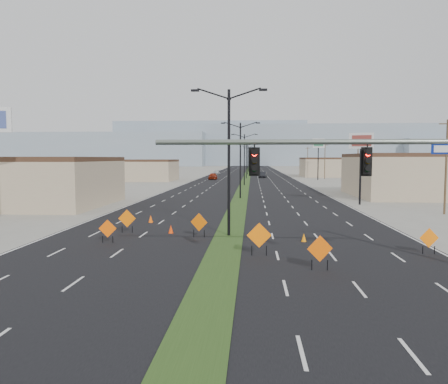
# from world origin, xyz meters

# --- Properties ---
(ground) EXTENTS (600.00, 600.00, 0.00)m
(ground) POSITION_xyz_m (0.00, 0.00, 0.00)
(ground) COLOR gray
(ground) RESTS_ON ground
(road_surface) EXTENTS (25.00, 400.00, 0.02)m
(road_surface) POSITION_xyz_m (0.00, 100.00, 0.00)
(road_surface) COLOR black
(road_surface) RESTS_ON ground
(median_strip) EXTENTS (2.00, 400.00, 0.04)m
(median_strip) POSITION_xyz_m (0.00, 100.00, 0.00)
(median_strip) COLOR #284418
(median_strip) RESTS_ON ground
(building_sw_far) EXTENTS (30.00, 14.00, 4.50)m
(building_sw_far) POSITION_xyz_m (-32.00, 85.00, 2.25)
(building_sw_far) COLOR tan
(building_sw_far) RESTS_ON ground
(building_se_far) EXTENTS (44.00, 16.00, 5.00)m
(building_se_far) POSITION_xyz_m (38.00, 110.00, 2.50)
(building_se_far) COLOR tan
(building_se_far) RESTS_ON ground
(mesa_west) EXTENTS (180.00, 50.00, 22.00)m
(mesa_west) POSITION_xyz_m (-120.00, 280.00, 11.00)
(mesa_west) COLOR #8899A8
(mesa_west) RESTS_ON ground
(mesa_center) EXTENTS (220.00, 50.00, 28.00)m
(mesa_center) POSITION_xyz_m (40.00, 300.00, 14.00)
(mesa_center) COLOR #8899A8
(mesa_center) RESTS_ON ground
(mesa_backdrop) EXTENTS (140.00, 50.00, 32.00)m
(mesa_backdrop) POSITION_xyz_m (-30.00, 320.00, 16.00)
(mesa_backdrop) COLOR #8899A8
(mesa_backdrop) RESTS_ON ground
(signal_mast) EXTENTS (16.30, 0.60, 8.00)m
(signal_mast) POSITION_xyz_m (8.56, 2.00, 4.79)
(signal_mast) COLOR slate
(signal_mast) RESTS_ON ground
(streetlight_0) EXTENTS (5.15, 0.24, 10.02)m
(streetlight_0) POSITION_xyz_m (0.00, 12.00, 5.42)
(streetlight_0) COLOR black
(streetlight_0) RESTS_ON ground
(streetlight_1) EXTENTS (5.15, 0.24, 10.02)m
(streetlight_1) POSITION_xyz_m (0.00, 40.00, 5.42)
(streetlight_1) COLOR black
(streetlight_1) RESTS_ON ground
(streetlight_2) EXTENTS (5.15, 0.24, 10.02)m
(streetlight_2) POSITION_xyz_m (0.00, 68.00, 5.42)
(streetlight_2) COLOR black
(streetlight_2) RESTS_ON ground
(streetlight_3) EXTENTS (5.15, 0.24, 10.02)m
(streetlight_3) POSITION_xyz_m (0.00, 96.00, 5.42)
(streetlight_3) COLOR black
(streetlight_3) RESTS_ON ground
(streetlight_4) EXTENTS (5.15, 0.24, 10.02)m
(streetlight_4) POSITION_xyz_m (0.00, 124.00, 5.42)
(streetlight_4) COLOR black
(streetlight_4) RESTS_ON ground
(streetlight_5) EXTENTS (5.15, 0.24, 10.02)m
(streetlight_5) POSITION_xyz_m (0.00, 152.00, 5.42)
(streetlight_5) COLOR black
(streetlight_5) RESTS_ON ground
(streetlight_6) EXTENTS (5.15, 0.24, 10.02)m
(streetlight_6) POSITION_xyz_m (0.00, 180.00, 5.42)
(streetlight_6) COLOR black
(streetlight_6) RESTS_ON ground
(utility_pole_0) EXTENTS (1.60, 0.20, 9.00)m
(utility_pole_0) POSITION_xyz_m (20.00, 25.00, 4.67)
(utility_pole_0) COLOR #4C3823
(utility_pole_0) RESTS_ON ground
(utility_pole_1) EXTENTS (1.60, 0.20, 9.00)m
(utility_pole_1) POSITION_xyz_m (20.00, 60.00, 4.67)
(utility_pole_1) COLOR #4C3823
(utility_pole_1) RESTS_ON ground
(utility_pole_2) EXTENTS (1.60, 0.20, 9.00)m
(utility_pole_2) POSITION_xyz_m (20.00, 95.00, 4.67)
(utility_pole_2) COLOR #4C3823
(utility_pole_2) RESTS_ON ground
(utility_pole_3) EXTENTS (1.60, 0.20, 9.00)m
(utility_pole_3) POSITION_xyz_m (20.00, 130.00, 4.67)
(utility_pole_3) COLOR #4C3823
(utility_pole_3) RESTS_ON ground
(car_left) EXTENTS (1.99, 4.87, 1.66)m
(car_left) POSITION_xyz_m (-8.26, 90.55, 0.83)
(car_left) COLOR maroon
(car_left) RESTS_ON ground
(car_mid) EXTENTS (2.36, 5.16, 1.64)m
(car_mid) POSITION_xyz_m (4.45, 101.57, 0.82)
(car_mid) COLOR black
(car_mid) RESTS_ON ground
(car_far) EXTENTS (2.13, 4.80, 1.37)m
(car_far) POSITION_xyz_m (-10.19, 124.42, 0.69)
(car_far) COLOR silver
(car_far) RESTS_ON ground
(construction_sign_0) EXTENTS (1.12, 0.11, 1.50)m
(construction_sign_0) POSITION_xyz_m (-7.52, 8.94, 0.88)
(construction_sign_0) COLOR #FE5B05
(construction_sign_0) RESTS_ON ground
(construction_sign_1) EXTENTS (1.27, 0.05, 1.69)m
(construction_sign_1) POSITION_xyz_m (-7.36, 12.71, 0.99)
(construction_sign_1) COLOR orange
(construction_sign_1) RESTS_ON ground
(construction_sign_2) EXTENTS (1.19, 0.43, 1.65)m
(construction_sign_2) POSITION_xyz_m (-2.00, 11.39, 0.97)
(construction_sign_2) COLOR #E15D04
(construction_sign_2) RESTS_ON ground
(construction_sign_3) EXTENTS (1.38, 0.17, 1.84)m
(construction_sign_3) POSITION_xyz_m (2.00, 5.97, 1.09)
(construction_sign_3) COLOR orange
(construction_sign_3) RESTS_ON ground
(construction_sign_4) EXTENTS (1.25, 0.34, 1.70)m
(construction_sign_4) POSITION_xyz_m (4.85, 3.00, 1.00)
(construction_sign_4) COLOR #ED5805
(construction_sign_4) RESTS_ON ground
(construction_sign_5) EXTENTS (1.10, 0.19, 1.47)m
(construction_sign_5) POSITION_xyz_m (11.50, 7.00, 0.86)
(construction_sign_5) COLOR orange
(construction_sign_5) RESTS_ON ground
(cone_0) EXTENTS (0.47, 0.47, 0.60)m
(cone_0) POSITION_xyz_m (-4.19, 12.71, 0.30)
(cone_0) COLOR #FF3D05
(cone_0) RESTS_ON ground
(cone_1) EXTENTS (0.42, 0.42, 0.61)m
(cone_1) POSITION_xyz_m (1.90, 9.97, 0.30)
(cone_1) COLOR #E86004
(cone_1) RESTS_ON ground
(cone_2) EXTENTS (0.41, 0.41, 0.55)m
(cone_2) POSITION_xyz_m (4.93, 10.17, 0.28)
(cone_2) COLOR orange
(cone_2) RESTS_ON ground
(cone_3) EXTENTS (0.40, 0.40, 0.64)m
(cone_3) POSITION_xyz_m (-6.83, 17.72, 0.32)
(cone_3) COLOR #FF5805
(cone_3) RESTS_ON ground
(pole_sign_east_near) EXTENTS (2.64, 1.26, 8.24)m
(pole_sign_east_near) POSITION_xyz_m (14.00, 33.22, 6.64)
(pole_sign_east_near) COLOR black
(pole_sign_east_near) RESTS_ON ground
(pole_sign_east_far) EXTENTS (3.19, 1.47, 10.05)m
(pole_sign_east_far) POSITION_xyz_m (17.62, 90.27, 8.24)
(pole_sign_east_far) COLOR black
(pole_sign_east_far) RESTS_ON ground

